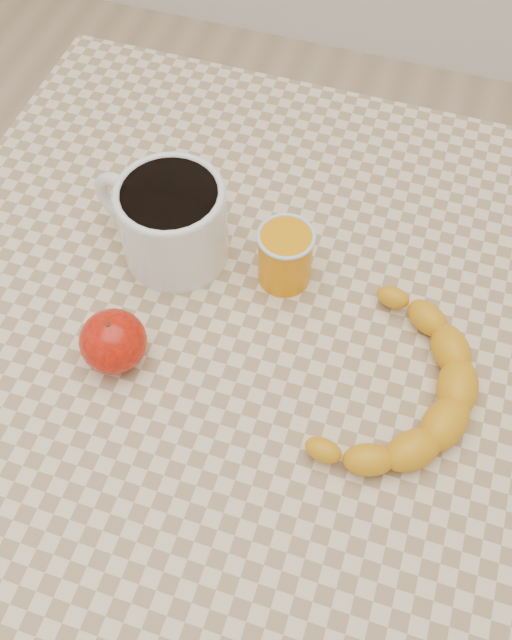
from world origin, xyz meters
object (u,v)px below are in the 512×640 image
(orange_juice_glass, at_px, (285,256))
(apple, at_px, (113,341))
(table, at_px, (256,369))
(coffee_mug, at_px, (170,219))
(banana, at_px, (396,387))

(orange_juice_glass, bearing_deg, apple, -131.38)
(table, bearing_deg, coffee_mug, 148.73)
(coffee_mug, relative_size, orange_juice_glass, 2.40)
(apple, bearing_deg, coffee_mug, 88.33)
(coffee_mug, xyz_separation_m, apple, (-0.00, -0.15, -0.02))
(orange_juice_glass, height_order, banana, orange_juice_glass)
(table, bearing_deg, apple, -149.17)
(coffee_mug, xyz_separation_m, banana, (0.28, -0.11, -0.03))
(coffee_mug, relative_size, apple, 2.22)
(apple, bearing_deg, orange_juice_glass, 48.62)
(table, bearing_deg, orange_juice_glass, 84.14)
(table, xyz_separation_m, apple, (-0.13, -0.08, 0.12))
(orange_juice_glass, bearing_deg, table, -95.86)
(orange_juice_glass, xyz_separation_m, apple, (-0.13, -0.15, -0.01))
(table, height_order, apple, apple)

